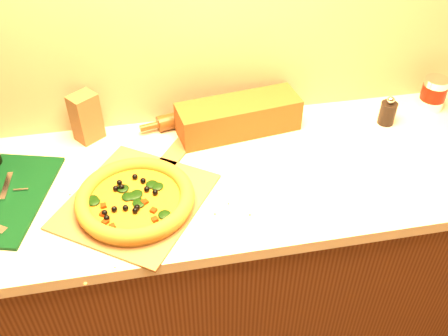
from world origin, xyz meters
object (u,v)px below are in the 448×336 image
pizza_peel (139,197)px  rolling_pin (196,115)px  pepper_grinder (388,112)px  coffee_canister (434,93)px  pizza (135,199)px

pizza_peel → rolling_pin: bearing=92.8°
rolling_pin → pepper_grinder: bearing=-11.3°
pizza_peel → coffee_canister: bearing=49.5°
pizza → rolling_pin: pizza is taller
rolling_pin → pizza_peel: bearing=-122.0°
pizza_peel → pizza: pizza is taller
rolling_pin → coffee_canister: 0.89m
pizza_peel → pizza: (-0.01, -0.03, 0.03)m
pepper_grinder → rolling_pin: bearing=168.7°
pizza → pepper_grinder: pepper_grinder is taller
pepper_grinder → coffee_canister: size_ratio=0.90×
pizza → pepper_grinder: 0.95m
pepper_grinder → pizza: bearing=-163.8°
pepper_grinder → coffee_canister: coffee_canister is taller
pizza_peel → pepper_grinder: (0.91, 0.23, 0.04)m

